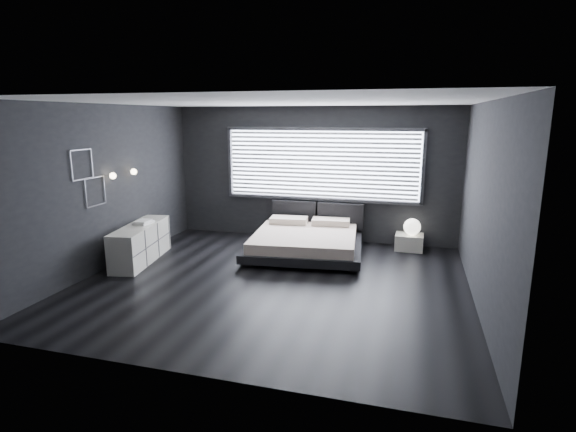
# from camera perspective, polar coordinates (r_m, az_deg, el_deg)

# --- Properties ---
(room) EXTENTS (6.04, 6.00, 2.80)m
(room) POSITION_cam_1_polar(r_m,az_deg,el_deg) (6.89, -1.92, 2.58)
(room) COLOR black
(room) RESTS_ON ground
(window) EXTENTS (4.14, 0.09, 1.52)m
(window) POSITION_cam_1_polar(r_m,az_deg,el_deg) (9.40, 4.26, 6.52)
(window) COLOR white
(window) RESTS_ON ground
(headboard) EXTENTS (1.96, 0.16, 0.52)m
(headboard) POSITION_cam_1_polar(r_m,az_deg,el_deg) (9.52, 3.72, 0.27)
(headboard) COLOR black
(headboard) RESTS_ON ground
(sconce_near) EXTENTS (0.18, 0.11, 0.11)m
(sconce_near) POSITION_cam_1_polar(r_m,az_deg,el_deg) (8.24, -21.37, 4.78)
(sconce_near) COLOR silver
(sconce_near) RESTS_ON ground
(sconce_far) EXTENTS (0.18, 0.11, 0.11)m
(sconce_far) POSITION_cam_1_polar(r_m,az_deg,el_deg) (8.72, -19.01, 5.34)
(sconce_far) COLOR silver
(sconce_far) RESTS_ON ground
(wall_art_upper) EXTENTS (0.01, 0.48, 0.48)m
(wall_art_upper) POSITION_cam_1_polar(r_m,az_deg,el_deg) (7.80, -24.70, 5.96)
(wall_art_upper) COLOR #47474C
(wall_art_upper) RESTS_ON ground
(wall_art_lower) EXTENTS (0.01, 0.48, 0.48)m
(wall_art_lower) POSITION_cam_1_polar(r_m,az_deg,el_deg) (8.05, -23.26, 2.87)
(wall_art_lower) COLOR #47474C
(wall_art_lower) RESTS_ON ground
(bed) EXTENTS (2.33, 2.25, 0.55)m
(bed) POSITION_cam_1_polar(r_m,az_deg,el_deg) (8.61, 2.19, -3.21)
(bed) COLOR black
(bed) RESTS_ON ground
(nightstand) EXTENTS (0.55, 0.46, 0.31)m
(nightstand) POSITION_cam_1_polar(r_m,az_deg,el_deg) (9.22, 15.12, -3.21)
(nightstand) COLOR silver
(nightstand) RESTS_ON ground
(orb_lamp) EXTENTS (0.33, 0.33, 0.33)m
(orb_lamp) POSITION_cam_1_polar(r_m,az_deg,el_deg) (9.11, 15.48, -1.33)
(orb_lamp) COLOR white
(orb_lamp) RESTS_ON nightstand
(dresser) EXTENTS (0.76, 1.75, 0.68)m
(dresser) POSITION_cam_1_polar(r_m,az_deg,el_deg) (8.60, -18.17, -3.28)
(dresser) COLOR silver
(dresser) RESTS_ON ground
(book_stack) EXTENTS (0.27, 0.35, 0.07)m
(book_stack) POSITION_cam_1_polar(r_m,az_deg,el_deg) (8.58, -17.90, -0.74)
(book_stack) COLOR white
(book_stack) RESTS_ON dresser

